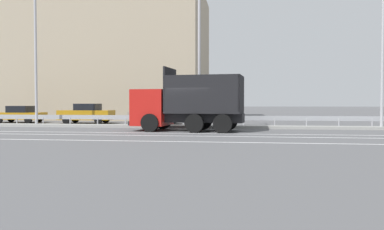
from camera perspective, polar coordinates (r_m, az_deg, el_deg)
name	(u,v)px	position (r m, az deg, el deg)	size (l,w,h in m)	color
ground_plane	(190,131)	(21.90, -0.33, -2.47)	(320.00, 320.00, 0.00)	#565659
lane_strip_0	(184,133)	(20.31, -1.22, -2.80)	(57.08, 0.16, 0.01)	silver
lane_strip_1	(179,136)	(18.72, -1.98, -3.19)	(57.08, 0.16, 0.01)	silver
lane_strip_2	(169,141)	(16.05, -3.60, -4.04)	(57.08, 0.16, 0.01)	silver
median_island	(196,127)	(24.69, 0.57, -1.78)	(31.39, 1.10, 0.18)	gray
median_guardrail	(198,118)	(26.03, 0.94, -0.53)	(57.08, 0.09, 0.78)	#9EA0A5
dump_truck	(175,109)	(22.23, -2.54, 0.94)	(6.71, 3.30, 3.73)	red
median_road_sign	(143,109)	(25.34, -7.54, 0.85)	(0.81, 0.16, 2.25)	white
street_lamp_1	(34,42)	(28.35, -22.91, 10.17)	(0.72, 2.75, 10.54)	#ADADB2
street_lamp_2	(199,51)	(24.72, 1.05, 9.71)	(0.71, 2.12, 9.12)	#ADADB2
street_lamp_3	(384,42)	(26.16, 27.18, 9.82)	(0.71, 2.51, 9.69)	#ADADB2
parked_car_1	(20,114)	(34.45, -24.78, 0.10)	(4.12, 2.10, 1.41)	#B27A14
parked_car_2	(87,114)	(31.38, -15.77, 0.21)	(4.33, 1.83, 1.60)	#B27A14
parked_car_3	(156,115)	(29.56, -5.49, 0.02)	(4.22, 1.94, 1.38)	gray
background_building_0	(118,57)	(42.28, -11.28, 8.72)	(18.92, 13.85, 13.48)	tan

